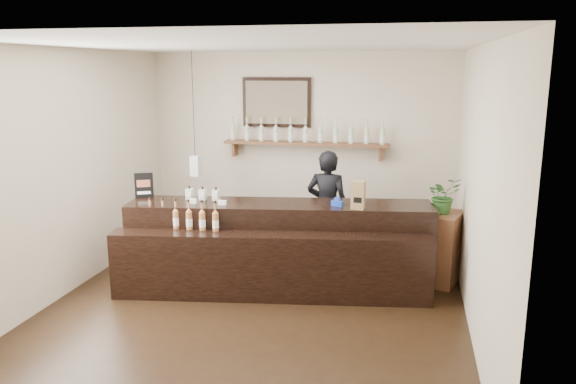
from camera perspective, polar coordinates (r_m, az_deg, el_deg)
The scene contains 10 objects.
ground at distance 6.35m, azimuth -3.23°, elevation -11.42°, with size 5.00×5.00×0.00m, color black.
room_shell at distance 5.87m, azimuth -3.43°, elevation 3.96°, with size 5.00×5.00×5.00m.
back_wall_decor at distance 8.19m, azimuth 0.04°, elevation 6.79°, with size 2.66×0.96×1.69m.
counter at distance 6.67m, azimuth -1.14°, elevation -5.86°, with size 3.66×1.49×1.17m.
promo_sign at distance 7.10m, azimuth -14.42°, elevation 0.65°, with size 0.21×0.11×0.31m.
paper_bag at distance 6.38m, azimuth 7.14°, elevation -0.31°, with size 0.16×0.13×0.32m.
tape_dispenser at distance 6.51m, azimuth 5.01°, elevation -1.07°, with size 0.15×0.09×0.11m.
side_cabinet at distance 7.11m, azimuth 15.20°, elevation -5.45°, with size 0.60×0.70×0.87m.
potted_plant at distance 6.95m, azimuth 15.50°, elevation -0.32°, with size 0.39×0.34×0.44m, color #2B5C24.
shopkeeper at distance 7.41m, azimuth 4.03°, elevation -0.85°, with size 0.63×0.41×1.73m, color black.
Camera 1 is at (1.58, -5.59, 2.57)m, focal length 35.00 mm.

